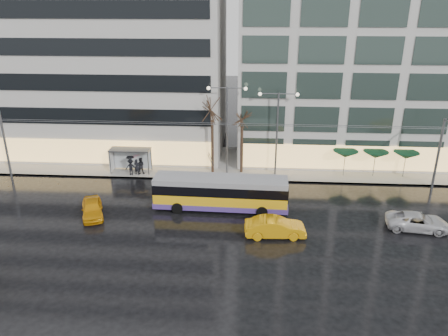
# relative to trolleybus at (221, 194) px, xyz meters

# --- Properties ---
(ground) EXTENTS (140.00, 140.00, 0.00)m
(ground) POSITION_rel_trolleybus_xyz_m (-1.94, -2.89, -1.44)
(ground) COLOR black
(ground) RESTS_ON ground
(sidewalk) EXTENTS (80.00, 10.00, 0.15)m
(sidewalk) POSITION_rel_trolleybus_xyz_m (0.06, 11.11, -1.37)
(sidewalk) COLOR gray
(sidewalk) RESTS_ON ground
(kerb) EXTENTS (80.00, 0.10, 0.15)m
(kerb) POSITION_rel_trolleybus_xyz_m (0.06, 6.16, -1.37)
(kerb) COLOR slate
(kerb) RESTS_ON ground
(building_left) EXTENTS (34.00, 14.00, 22.00)m
(building_left) POSITION_rel_trolleybus_xyz_m (-17.94, 16.11, 9.71)
(building_left) COLOR #BBB8B3
(building_left) RESTS_ON sidewalk
(building_right) EXTENTS (32.00, 14.00, 25.00)m
(building_right) POSITION_rel_trolleybus_xyz_m (17.06, 16.11, 11.21)
(building_right) COLOR #BBB8B3
(building_right) RESTS_ON sidewalk
(trolleybus) EXTENTS (11.58, 4.66, 5.34)m
(trolleybus) POSITION_rel_trolleybus_xyz_m (0.00, 0.00, 0.00)
(trolleybus) COLOR #EEB014
(trolleybus) RESTS_ON ground
(catenary) EXTENTS (42.24, 5.12, 7.00)m
(catenary) POSITION_rel_trolleybus_xyz_m (-0.94, 5.05, 2.81)
(catenary) COLOR #595B60
(catenary) RESTS_ON ground
(bus_shelter) EXTENTS (4.20, 1.60, 2.51)m
(bus_shelter) POSITION_rel_trolleybus_xyz_m (-10.32, 7.80, 0.52)
(bus_shelter) COLOR #595B60
(bus_shelter) RESTS_ON sidewalk
(street_lamp_near) EXTENTS (3.96, 0.36, 9.03)m
(street_lamp_near) POSITION_rel_trolleybus_xyz_m (0.06, 7.91, 4.55)
(street_lamp_near) COLOR #595B60
(street_lamp_near) RESTS_ON sidewalk
(street_lamp_far) EXTENTS (3.96, 0.36, 8.53)m
(street_lamp_far) POSITION_rel_trolleybus_xyz_m (5.06, 7.91, 4.27)
(street_lamp_far) COLOR #595B60
(street_lamp_far) RESTS_ON sidewalk
(tree_a) EXTENTS (3.20, 3.20, 8.40)m
(tree_a) POSITION_rel_trolleybus_xyz_m (-1.44, 8.11, 5.64)
(tree_a) COLOR black
(tree_a) RESTS_ON sidewalk
(tree_b) EXTENTS (3.20, 3.20, 7.70)m
(tree_b) POSITION_rel_trolleybus_xyz_m (1.56, 8.31, 4.95)
(tree_b) COLOR black
(tree_b) RESTS_ON sidewalk
(parasol_a) EXTENTS (2.50, 2.50, 2.65)m
(parasol_a) POSITION_rel_trolleybus_xyz_m (12.06, 8.11, 1.00)
(parasol_a) COLOR #595B60
(parasol_a) RESTS_ON sidewalk
(parasol_b) EXTENTS (2.50, 2.50, 2.65)m
(parasol_b) POSITION_rel_trolleybus_xyz_m (15.06, 8.11, 1.00)
(parasol_b) COLOR #595B60
(parasol_b) RESTS_ON sidewalk
(parasol_c) EXTENTS (2.50, 2.50, 2.65)m
(parasol_c) POSITION_rel_trolleybus_xyz_m (18.06, 8.11, 1.00)
(parasol_c) COLOR #595B60
(parasol_c) RESTS_ON sidewalk
(taxi_a) EXTENTS (3.04, 4.46, 1.41)m
(taxi_a) POSITION_rel_trolleybus_xyz_m (-10.71, -2.03, -0.74)
(taxi_a) COLOR orange
(taxi_a) RESTS_ON ground
(taxi_b) EXTENTS (4.78, 1.95, 1.54)m
(taxi_b) POSITION_rel_trolleybus_xyz_m (4.53, -4.36, -0.67)
(taxi_b) COLOR #F2A40C
(taxi_b) RESTS_ON ground
(sedan_silver) EXTENTS (5.07, 2.81, 1.34)m
(sedan_silver) POSITION_rel_trolleybus_xyz_m (15.90, -2.52, -0.77)
(sedan_silver) COLOR silver
(sedan_silver) RESTS_ON ground
(pedestrian_a) EXTENTS (1.20, 1.21, 2.19)m
(pedestrian_a) POSITION_rel_trolleybus_xyz_m (-9.15, 6.86, 0.15)
(pedestrian_a) COLOR black
(pedestrian_a) RESTS_ON sidewalk
(pedestrian_b) EXTENTS (0.93, 0.76, 1.76)m
(pedestrian_b) POSITION_rel_trolleybus_xyz_m (-8.84, 7.13, -0.41)
(pedestrian_b) COLOR black
(pedestrian_b) RESTS_ON sidewalk
(pedestrian_c) EXTENTS (1.20, 0.96, 2.11)m
(pedestrian_c) POSITION_rel_trolleybus_xyz_m (-9.75, 6.77, -0.18)
(pedestrian_c) COLOR black
(pedestrian_c) RESTS_ON sidewalk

